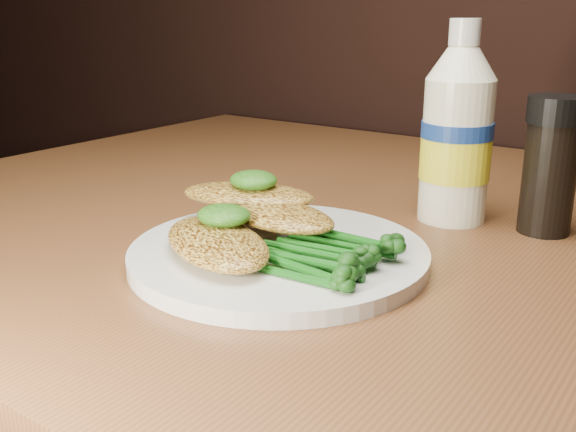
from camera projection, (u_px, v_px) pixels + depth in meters
The scene contains 9 objects.
plate at pixel (279, 254), 0.53m from camera, with size 0.24×0.24×0.01m, color silver.
chicken_front at pixel (217, 243), 0.51m from camera, with size 0.13×0.07×0.02m, color gold.
chicken_mid at pixel (273, 213), 0.55m from camera, with size 0.13×0.06×0.02m, color gold.
chicken_back at pixel (248, 195), 0.58m from camera, with size 0.12×0.06×0.02m, color gold.
pesto_front at pixel (224, 215), 0.52m from camera, with size 0.04×0.04×0.02m, color #0C3407.
pesto_back at pixel (253, 180), 0.57m from camera, with size 0.04×0.04×0.02m, color #0C3407.
broccolini_bundle at pixel (322, 249), 0.50m from camera, with size 0.11×0.09×0.02m, color #125211, non-canonical shape.
mayo_bottle at pixel (458, 123), 0.61m from camera, with size 0.07×0.07×0.19m, color white, non-canonical shape.
pepper_grinder at pixel (550, 166), 0.58m from camera, with size 0.05×0.05×0.12m, color black, non-canonical shape.
Camera 1 is at (0.22, 0.49, 0.95)m, focal length 41.32 mm.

